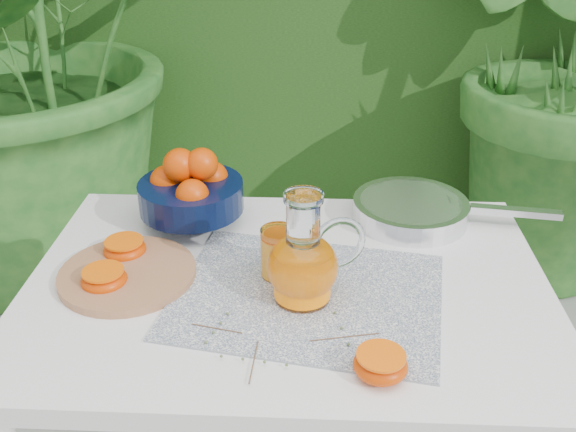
{
  "coord_description": "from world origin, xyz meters",
  "views": [
    {
      "loc": [
        0.12,
        -1.09,
        1.45
      ],
      "look_at": [
        0.08,
        -0.05,
        0.88
      ],
      "focal_mm": 40.0,
      "sensor_mm": 36.0,
      "label": 1
    }
  ],
  "objects_px": {
    "white_table": "(288,315)",
    "juice_pitcher": "(304,263)",
    "saute_pan": "(412,209)",
    "cutting_board": "(128,274)",
    "fruit_bowl": "(191,189)"
  },
  "relations": [
    {
      "from": "white_table",
      "to": "juice_pitcher",
      "type": "relative_size",
      "value": 4.72
    },
    {
      "from": "white_table",
      "to": "saute_pan",
      "type": "distance_m",
      "value": 0.39
    },
    {
      "from": "cutting_board",
      "to": "juice_pitcher",
      "type": "height_order",
      "value": "juice_pitcher"
    },
    {
      "from": "fruit_bowl",
      "to": "saute_pan",
      "type": "bearing_deg",
      "value": 4.32
    },
    {
      "from": "fruit_bowl",
      "to": "saute_pan",
      "type": "distance_m",
      "value": 0.49
    },
    {
      "from": "cutting_board",
      "to": "fruit_bowl",
      "type": "distance_m",
      "value": 0.25
    },
    {
      "from": "white_table",
      "to": "fruit_bowl",
      "type": "relative_size",
      "value": 3.6
    },
    {
      "from": "cutting_board",
      "to": "saute_pan",
      "type": "height_order",
      "value": "saute_pan"
    },
    {
      "from": "cutting_board",
      "to": "fruit_bowl",
      "type": "height_order",
      "value": "fruit_bowl"
    },
    {
      "from": "saute_pan",
      "to": "juice_pitcher",
      "type": "bearing_deg",
      "value": -126.75
    },
    {
      "from": "white_table",
      "to": "fruit_bowl",
      "type": "bearing_deg",
      "value": 135.17
    },
    {
      "from": "cutting_board",
      "to": "juice_pitcher",
      "type": "xyz_separation_m",
      "value": [
        0.34,
        -0.05,
        0.07
      ]
    },
    {
      "from": "cutting_board",
      "to": "saute_pan",
      "type": "distance_m",
      "value": 0.63
    },
    {
      "from": "cutting_board",
      "to": "white_table",
      "type": "bearing_deg",
      "value": 0.87
    },
    {
      "from": "juice_pitcher",
      "to": "saute_pan",
      "type": "bearing_deg",
      "value": 53.25
    }
  ]
}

